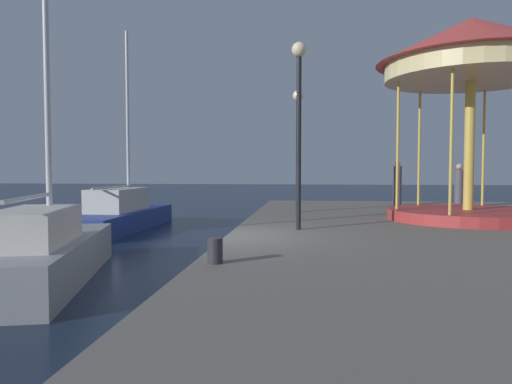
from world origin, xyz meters
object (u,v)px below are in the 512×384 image
object	(u,v)px
carousel	(471,68)
bollard_center	(215,251)
sailboat_blue	(119,214)
lamp_post_mid_promenade	(298,129)
sailboat_grey	(44,253)
person_near_carousel	(459,187)
person_far_corner	(397,184)
lamp_post_near_edge	(299,103)

from	to	relation	value
carousel	bollard_center	distance (m)	10.14
bollard_center	sailboat_blue	bearing A→B (deg)	120.01
lamp_post_mid_promenade	bollard_center	bearing A→B (deg)	-96.78
sailboat_grey	lamp_post_mid_promenade	distance (m)	9.39
sailboat_blue	sailboat_grey	size ratio (longest dim) A/B	1.06
person_near_carousel	sailboat_grey	bearing A→B (deg)	-137.31
sailboat_blue	person_far_corner	bearing A→B (deg)	13.93
person_near_carousel	carousel	bearing A→B (deg)	-104.11
lamp_post_mid_promenade	person_near_carousel	size ratio (longest dim) A/B	2.46
lamp_post_mid_promenade	bollard_center	world-z (taller)	lamp_post_mid_promenade
carousel	lamp_post_near_edge	xyz separation A→B (m)	(-4.84, -2.70, -1.30)
lamp_post_near_edge	person_near_carousel	size ratio (longest dim) A/B	2.67
bollard_center	carousel	bearing A→B (deg)	49.15
sailboat_grey	bollard_center	distance (m)	4.14
sailboat_grey	carousel	world-z (taller)	sailboat_grey
sailboat_grey	person_near_carousel	distance (m)	15.06
sailboat_grey	person_far_corner	distance (m)	13.94
sailboat_grey	bollard_center	world-z (taller)	sailboat_grey
lamp_post_mid_promenade	carousel	bearing A→B (deg)	-22.23
person_near_carousel	person_far_corner	bearing A→B (deg)	166.07
carousel	lamp_post_mid_promenade	world-z (taller)	carousel
sailboat_blue	lamp_post_mid_promenade	distance (m)	7.38
sailboat_blue	person_near_carousel	xyz separation A→B (m)	(12.85, 2.08, 1.00)
sailboat_blue	lamp_post_mid_promenade	world-z (taller)	sailboat_blue
person_far_corner	lamp_post_near_edge	bearing A→B (deg)	-115.34
person_far_corner	person_near_carousel	bearing A→B (deg)	-13.93
bollard_center	person_far_corner	distance (m)	13.34
sailboat_grey	person_near_carousel	xyz separation A→B (m)	(11.04, 10.19, 0.98)
sailboat_blue	sailboat_grey	distance (m)	8.31
sailboat_blue	bollard_center	bearing A→B (deg)	-59.99
lamp_post_near_edge	lamp_post_mid_promenade	bearing A→B (deg)	91.61
person_far_corner	bollard_center	bearing A→B (deg)	-112.13
person_far_corner	person_near_carousel	xyz separation A→B (m)	(2.23, -0.55, -0.07)
sailboat_blue	carousel	xyz separation A→B (m)	(11.65, -2.71, 4.57)
sailboat_grey	bollard_center	bearing A→B (deg)	-22.79
sailboat_blue	carousel	size ratio (longest dim) A/B	1.32
sailboat_grey	person_near_carousel	world-z (taller)	sailboat_grey
carousel	lamp_post_near_edge	world-z (taller)	carousel
sailboat_blue	lamp_post_mid_promenade	size ratio (longest dim) A/B	1.83
lamp_post_near_edge	sailboat_blue	bearing A→B (deg)	141.52
lamp_post_near_edge	bollard_center	xyz separation A→B (m)	(-1.21, -4.29, -2.87)
sailboat_grey	lamp_post_mid_promenade	world-z (taller)	sailboat_grey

